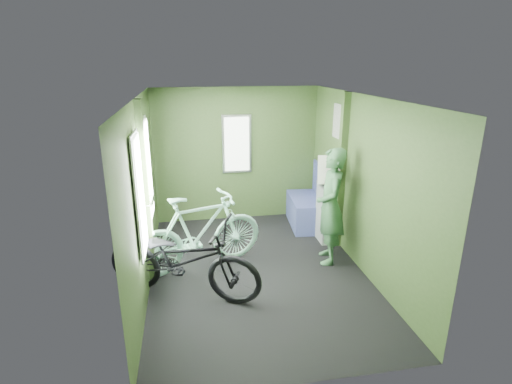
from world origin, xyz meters
TOP-DOWN VIEW (x-y plane):
  - room at (-0.04, 0.04)m, footprint 4.00×4.02m
  - bicycle_black at (-0.97, -0.43)m, footprint 2.06×1.50m
  - bicycle_mint at (-0.75, 0.20)m, footprint 1.93×1.17m
  - passenger at (1.04, 0.16)m, footprint 0.50×0.71m
  - waste_box at (1.26, 0.80)m, footprint 0.27×0.38m
  - bench_seat at (1.15, 1.45)m, footprint 0.63×1.02m

SIDE VIEW (x-z plane):
  - bicycle_black at x=-0.97m, z-range -0.54..0.54m
  - bicycle_mint at x=-0.75m, z-range -0.57..0.57m
  - bench_seat at x=1.15m, z-range -0.21..0.82m
  - waste_box at x=1.26m, z-range 0.00..0.93m
  - passenger at x=1.04m, z-range 0.00..1.63m
  - room at x=-0.04m, z-range 0.28..2.59m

